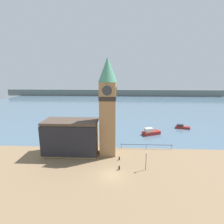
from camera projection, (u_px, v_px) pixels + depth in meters
name	position (u px, v px, depth m)	size (l,w,h in m)	color
ground_plane	(111.00, 175.00, 30.91)	(160.00, 160.00, 0.00)	#846B4C
water	(118.00, 105.00, 100.88)	(160.00, 120.00, 0.00)	slate
far_shoreline	(118.00, 93.00, 139.35)	(180.00, 3.00, 5.00)	slate
pier_railing	(146.00, 145.00, 41.56)	(12.47, 0.08, 1.09)	#232328
clock_tower	(108.00, 105.00, 37.00)	(3.89, 3.89, 20.96)	#9E754C
pier_building	(71.00, 137.00, 38.68)	(11.84, 5.91, 7.68)	tan
boat_near	(151.00, 132.00, 51.38)	(5.64, 4.06, 2.07)	maroon
boat_far	(182.00, 127.00, 57.17)	(4.67, 2.53, 1.41)	maroon
mooring_bollard_near	(119.00, 158.00, 36.33)	(0.28, 0.28, 0.77)	black
mooring_bollard_far	(119.00, 168.00, 32.63)	(0.30, 0.30, 0.80)	black
lamp_post	(146.00, 157.00, 32.13)	(0.32, 0.32, 3.62)	#2D2D33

